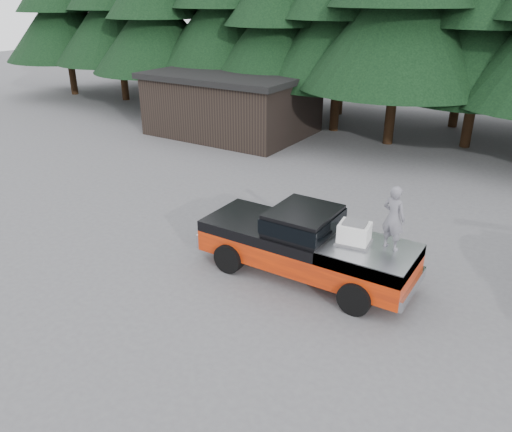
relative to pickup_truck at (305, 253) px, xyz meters
The scene contains 6 objects.
ground 1.68m from the pickup_truck, 164.81° to the right, with size 120.00×120.00×0.00m, color #515153.
pickup_truck is the anchor object (origin of this frame).
truck_cab 0.97m from the pickup_truck, behind, with size 1.66×1.90×0.59m, color black.
air_compressor 1.61m from the pickup_truck, ahead, with size 0.76×0.63×0.52m, color white.
man_on_bed 2.66m from the pickup_truck, ahead, with size 0.60×0.39×1.64m, color slate.
utility_building 15.67m from the pickup_truck, 132.14° to the left, with size 8.40×6.40×3.30m.
Camera 1 is at (6.78, -10.37, 7.10)m, focal length 35.00 mm.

